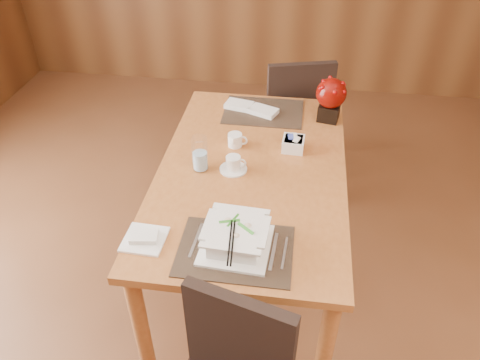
# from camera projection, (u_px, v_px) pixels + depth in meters

# --- Properties ---
(dining_table) EXTENTS (0.90, 1.50, 0.75)m
(dining_table) POSITION_uv_depth(u_px,v_px,m) (252.00, 184.00, 2.32)
(dining_table) COLOR #B66A32
(dining_table) RESTS_ON ground
(placemat_near) EXTENTS (0.45, 0.33, 0.01)m
(placemat_near) POSITION_uv_depth(u_px,v_px,m) (235.00, 251.00, 1.83)
(placemat_near) COLOR black
(placemat_near) RESTS_ON dining_table
(placemat_far) EXTENTS (0.45, 0.33, 0.01)m
(placemat_far) POSITION_uv_depth(u_px,v_px,m) (263.00, 112.00, 2.69)
(placemat_far) COLOR black
(placemat_far) RESTS_ON dining_table
(soup_setting) EXTENTS (0.28, 0.28, 0.11)m
(soup_setting) POSITION_uv_depth(u_px,v_px,m) (236.00, 237.00, 1.82)
(soup_setting) COLOR white
(soup_setting) RESTS_ON dining_table
(coffee_cup) EXTENTS (0.13, 0.13, 0.08)m
(coffee_cup) POSITION_uv_depth(u_px,v_px,m) (233.00, 164.00, 2.23)
(coffee_cup) COLOR white
(coffee_cup) RESTS_ON dining_table
(water_glass) EXTENTS (0.09, 0.09, 0.18)m
(water_glass) POSITION_uv_depth(u_px,v_px,m) (200.00, 154.00, 2.20)
(water_glass) COLOR white
(water_glass) RESTS_ON dining_table
(creamer_jug) EXTENTS (0.10, 0.10, 0.07)m
(creamer_jug) POSITION_uv_depth(u_px,v_px,m) (235.00, 140.00, 2.40)
(creamer_jug) COLOR white
(creamer_jug) RESTS_ON dining_table
(sugar_caddy) EXTENTS (0.11, 0.11, 0.06)m
(sugar_caddy) POSITION_uv_depth(u_px,v_px,m) (293.00, 144.00, 2.37)
(sugar_caddy) COLOR white
(sugar_caddy) RESTS_ON dining_table
(berry_decor) EXTENTS (0.17, 0.17, 0.25)m
(berry_decor) POSITION_uv_depth(u_px,v_px,m) (331.00, 97.00, 2.54)
(berry_decor) COLOR black
(berry_decor) RESTS_ON dining_table
(napkins_far) EXTENTS (0.33, 0.20, 0.03)m
(napkins_far) POSITION_uv_depth(u_px,v_px,m) (253.00, 108.00, 2.69)
(napkins_far) COLOR white
(napkins_far) RESTS_ON dining_table
(bread_plate) EXTENTS (0.17, 0.17, 0.01)m
(bread_plate) POSITION_uv_depth(u_px,v_px,m) (145.00, 239.00, 1.88)
(bread_plate) COLOR white
(bread_plate) RESTS_ON dining_table
(far_chair) EXTENTS (0.54, 0.54, 0.94)m
(far_chair) POSITION_uv_depth(u_px,v_px,m) (294.00, 114.00, 3.11)
(far_chair) COLOR black
(far_chair) RESTS_ON ground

